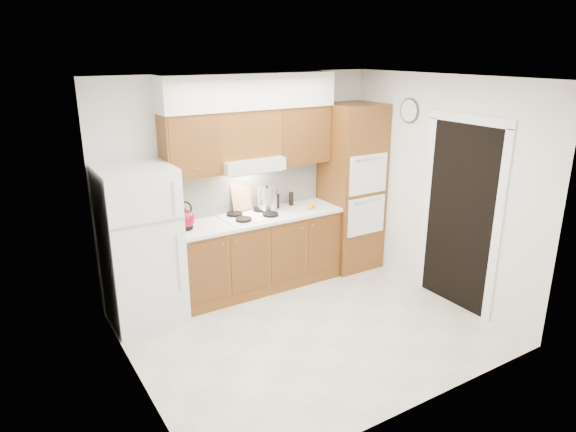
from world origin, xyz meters
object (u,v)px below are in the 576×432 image
object	(u,v)px
fridge	(141,246)
oven_cabinet	(351,188)
kettle	(185,219)
stock_pot	(267,198)

from	to	relation	value
fridge	oven_cabinet	size ratio (longest dim) A/B	0.78
oven_cabinet	fridge	bearing A→B (deg)	-179.30
oven_cabinet	kettle	distance (m)	2.32
fridge	stock_pot	distance (m)	1.66
oven_cabinet	stock_pot	bearing A→B (deg)	173.52
fridge	oven_cabinet	bearing A→B (deg)	0.70
oven_cabinet	kettle	xyz separation A→B (m)	(-2.32, 0.01, -0.04)
fridge	stock_pot	bearing A→B (deg)	6.00
kettle	stock_pot	size ratio (longest dim) A/B	0.83
stock_pot	kettle	bearing A→B (deg)	-173.65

